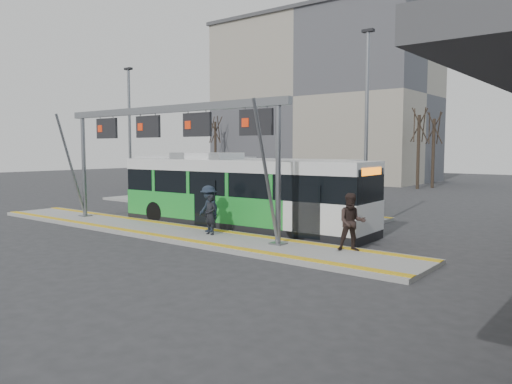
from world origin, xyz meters
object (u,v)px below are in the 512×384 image
passenger_a (210,215)px  passenger_b (352,222)px  passenger_c (209,209)px  hero_bus (241,194)px  gantry (165,131)px

passenger_a → passenger_b: bearing=11.1°
passenger_b → passenger_c: (-6.37, -0.18, -0.01)m
passenger_a → hero_bus: bearing=110.2°
gantry → passenger_a: bearing=0.6°
passenger_b → hero_bus: bearing=126.8°
passenger_b → passenger_c: 6.37m
gantry → passenger_c: (2.08, 0.43, -3.20)m
hero_bus → passenger_b: bearing=-20.3°
gantry → passenger_b: 9.05m
gantry → passenger_a: (2.56, 0.03, -3.36)m
gantry → passenger_c: 3.84m
hero_bus → passenger_c: (0.24, -2.31, -0.44)m
hero_bus → passenger_a: bearing=-77.7°
hero_bus → passenger_b: size_ratio=6.38×
passenger_c → gantry: bearing=-153.2°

